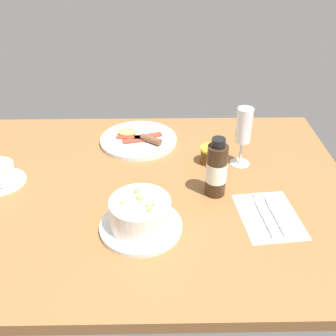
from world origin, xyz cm
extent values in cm
cube|color=brown|center=(0.00, 0.00, -1.50)|extent=(110.00, 84.00, 3.00)
cylinder|color=white|center=(-1.69, -16.28, 0.60)|extent=(19.41, 19.41, 1.20)
cylinder|color=white|center=(-1.69, -16.28, 4.65)|extent=(14.14, 14.14, 6.89)
cylinder|color=beige|center=(-1.69, -16.28, 7.29)|extent=(12.16, 12.16, 1.60)
sphere|color=#8E9D4B|center=(-2.15, -15.13, 8.19)|extent=(1.05, 1.05, 1.05)
sphere|color=#8E9D4B|center=(-2.56, -12.79, 8.19)|extent=(1.30, 1.30, 1.30)
sphere|color=#8E9D4B|center=(0.53, -19.53, 8.19)|extent=(1.23, 1.23, 1.23)
sphere|color=#8E9D4B|center=(-1.59, -15.58, 8.19)|extent=(1.17, 1.17, 1.17)
sphere|color=#8E9D4B|center=(-5.58, -17.04, 8.19)|extent=(1.02, 1.02, 1.02)
sphere|color=#8E9D4B|center=(-1.24, -15.37, 8.19)|extent=(0.99, 0.99, 0.99)
sphere|color=#8E9D4B|center=(1.34, -17.71, 8.19)|extent=(0.89, 0.89, 0.89)
sphere|color=#8E9D4B|center=(-0.46, -18.09, 8.19)|extent=(0.87, 0.87, 0.87)
cube|color=white|center=(29.47, -12.52, 0.15)|extent=(15.77, 19.96, 0.30)
cube|color=silver|center=(28.27, -13.52, 0.55)|extent=(2.66, 14.05, 0.50)
cube|color=silver|center=(28.27, -5.72, 0.55)|extent=(2.56, 3.81, 0.40)
cube|color=silver|center=(31.07, -13.52, 0.55)|extent=(2.35, 13.03, 0.50)
ellipsoid|color=silver|center=(31.07, -6.52, 0.60)|extent=(2.40, 4.00, 0.60)
cylinder|color=white|center=(-40.99, 3.10, 0.45)|extent=(13.40, 13.40, 0.90)
cylinder|color=white|center=(26.35, 11.66, 0.20)|extent=(5.72, 5.72, 0.40)
cylinder|color=white|center=(26.35, 11.66, 3.97)|extent=(0.80, 0.80, 7.14)
cylinder|color=white|center=(26.35, 11.66, 12.63)|extent=(4.49, 4.49, 10.16)
cylinder|color=beige|center=(26.35, 11.66, 11.10)|extent=(3.68, 3.68, 6.10)
cylinder|color=#513211|center=(17.58, 12.40, 2.19)|extent=(5.65, 5.65, 4.37)
cylinder|color=yellow|center=(17.58, 12.40, 4.77)|extent=(5.94, 5.94, 0.80)
cylinder|color=#382314|center=(17.28, -2.68, 7.12)|extent=(5.32, 5.32, 14.24)
cylinder|color=white|center=(17.28, -2.68, 6.84)|extent=(5.43, 5.43, 5.41)
cylinder|color=black|center=(17.28, -2.68, 15.33)|extent=(3.46, 3.46, 2.17)
cylinder|color=white|center=(-4.15, 25.07, 0.70)|extent=(24.51, 24.51, 1.40)
cube|color=#953828|center=(-4.56, 23.13, 1.70)|extent=(9.31, 4.49, 0.60)
cube|color=#953828|center=(-1.06, 25.84, 1.70)|extent=(9.31, 4.96, 0.60)
cube|color=#B13828|center=(-6.74, 25.03, 1.70)|extent=(9.23, 3.51, 0.60)
cylinder|color=brown|center=(-0.47, 22.00, 2.60)|extent=(6.99, 5.83, 2.20)
ellipsoid|color=#F2D859|center=(-7.82, 27.52, 2.40)|extent=(6.00, 4.80, 2.40)
camera|label=1|loc=(3.48, -86.31, 63.13)|focal=42.22mm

